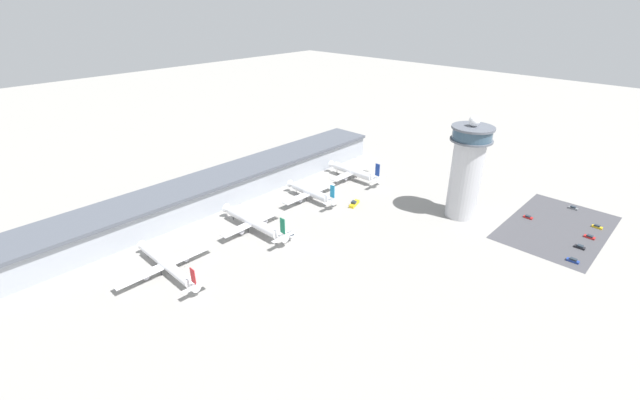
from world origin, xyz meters
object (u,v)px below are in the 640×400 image
Objects in this scene: airplane_gate_delta at (353,172)px; car_yellow_taxi at (528,217)px; service_truck_fuel at (290,235)px; car_blue_compact at (573,208)px; car_grey_coupe at (590,237)px; airplane_gate_bravo at (253,222)px; car_green_van at (597,227)px; airplane_gate_alpha at (167,265)px; control_tower at (467,169)px; service_truck_catering at (354,204)px; car_red_hatchback at (573,260)px; airplane_gate_charlie at (311,192)px; car_silver_sedan at (580,247)px.

car_yellow_taxi is (21.28, -92.12, -4.29)m from airplane_gate_delta.
car_blue_compact is (117.34, -83.52, -0.38)m from service_truck_fuel.
car_blue_compact is at bearing 27.98° from car_grey_coupe.
airplane_gate_bravo reaches higher than car_blue_compact.
car_green_van is at bearing -43.14° from service_truck_fuel.
airplane_gate_alpha is 5.60× the size of service_truck_fuel.
control_tower is 11.45× the size of car_blue_compact.
car_green_van is at bearing -45.54° from airplane_gate_bravo.
service_truck_fuel is at bearing -16.01° from airplane_gate_alpha.
airplane_gate_bravo is at bearing 138.85° from car_yellow_taxi.
service_truck_catering is 1.98× the size of car_green_van.
car_yellow_taxi is at bearing 46.13° from car_red_hatchback.
car_green_van is at bearing -59.07° from airplane_gate_charlie.
control_tower is 1.41× the size of airplane_gate_charlie.
control_tower is 11.80× the size of car_silver_sedan.
service_truck_catering is at bearing 102.30° from car_red_hatchback.
service_truck_fuel is 133.47m from car_grey_coupe.
car_silver_sedan is at bearing -68.72° from airplane_gate_charlie.
car_green_van is (59.43, -96.92, -0.32)m from service_truck_catering.
control_tower is 1.17× the size of airplane_gate_bravo.
airplane_gate_bravo is 4.84× the size of service_truck_catering.
control_tower is 11.22× the size of car_green_van.
airplane_gate_charlie reaches higher than car_blue_compact.
car_silver_sedan is at bearing -70.26° from service_truck_catering.
service_truck_catering is 1.15× the size of service_truck_fuel.
airplane_gate_charlie is 8.37× the size of car_yellow_taxi.
airplane_gate_bravo reaches higher than car_silver_sedan.
car_silver_sedan is 40.49m from car_blue_compact.
airplane_gate_charlie reaches higher than car_red_hatchback.
airplane_gate_bravo reaches higher than car_green_van.
car_silver_sedan is at bearing 4.07° from car_red_hatchback.
control_tower is 58.04m from car_red_hatchback.
airplane_gate_bravo is 9.79× the size of car_blue_compact.
car_red_hatchback is at bearing -74.72° from airplane_gate_charlie.
airplane_gate_charlie is 4.63× the size of service_truck_fuel.
service_truck_catering reaches higher than car_silver_sedan.
car_yellow_taxi is 0.95× the size of car_green_van.
airplane_gate_bravo is (-79.31, 61.10, -19.70)m from control_tower.
car_yellow_taxi is at bearing -37.57° from service_truck_fuel.
car_green_van is at bearing 0.29° from car_red_hatchback.
car_yellow_taxi is (-25.63, 12.99, -0.04)m from car_blue_compact.
airplane_gate_alpha is 181.37m from car_grey_coupe.
airplane_gate_delta is at bearing 91.16° from control_tower.
airplane_gate_delta reaches higher than airplane_gate_charlie.
car_red_hatchback is at bearing -92.27° from airplane_gate_delta.
service_truck_catering is (52.07, -16.69, -3.54)m from airplane_gate_bravo.
service_truck_catering is 113.69m from car_green_van.
airplane_gate_charlie is 122.09m from car_red_hatchback.
airplane_gate_alpha is 1.21× the size of airplane_gate_charlie.
airplane_gate_alpha is at bearing 139.48° from car_silver_sedan.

